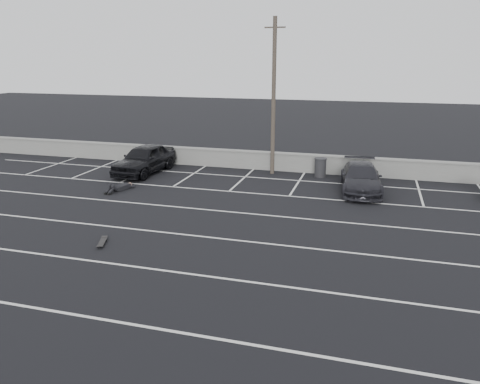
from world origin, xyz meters
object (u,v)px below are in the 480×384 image
(person, at_px, (123,185))
(skateboard, at_px, (102,242))
(car_left, at_px, (144,159))
(car_right, at_px, (361,178))
(trash_bin, at_px, (320,167))
(utility_pole, at_px, (274,97))

(person, xyz_separation_m, skateboard, (2.90, -6.59, -0.15))
(car_left, bearing_deg, person, -76.94)
(car_right, bearing_deg, trash_bin, 128.94)
(car_right, bearing_deg, skateboard, -136.97)
(utility_pole, height_order, person, utility_pole)
(car_right, height_order, skateboard, car_right)
(skateboard, bearing_deg, car_right, 27.00)
(car_right, xyz_separation_m, skateboard, (-8.50, -9.51, -0.59))
(utility_pole, bearing_deg, car_right, -25.42)
(car_right, height_order, trash_bin, car_right)
(trash_bin, height_order, skateboard, trash_bin)
(trash_bin, distance_m, person, 10.55)
(car_right, bearing_deg, utility_pole, 149.41)
(car_left, distance_m, skateboard, 10.56)
(utility_pole, relative_size, person, 3.48)
(utility_pole, xyz_separation_m, skateboard, (-3.55, -11.86, -4.17))
(person, height_order, skateboard, person)
(person, bearing_deg, trash_bin, 42.43)
(car_left, xyz_separation_m, person, (0.53, -3.37, -0.58))
(car_right, xyz_separation_m, utility_pole, (-4.95, 2.35, 3.58))
(utility_pole, height_order, skateboard, utility_pole)
(trash_bin, relative_size, person, 0.43)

